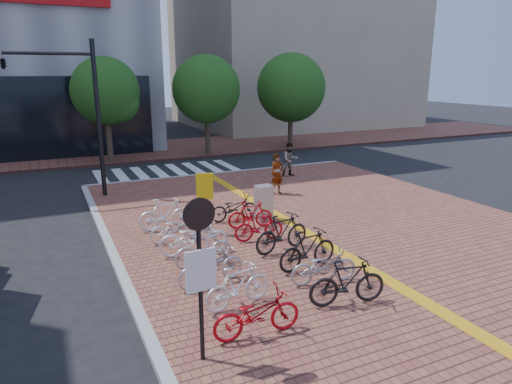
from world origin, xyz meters
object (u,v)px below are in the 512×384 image
bike_2 (211,266)px  bike_9 (308,249)px  pedestrian_b (290,160)px  bike_12 (250,214)px  bike_5 (177,227)px  notice_sign (200,261)px  utility_box (264,203)px  bike_6 (166,214)px  bike_1 (238,286)px  bike_10 (282,232)px  bike_3 (204,249)px  bike_13 (234,208)px  bike_0 (257,314)px  yellow_sign (204,192)px  bike_8 (324,266)px  traffic_light_pole (56,91)px  pedestrian_a (277,174)px  bike_4 (194,237)px  bike_11 (259,226)px  bike_7 (347,282)px

bike_2 → bike_9: (2.64, -0.21, 0.08)m
pedestrian_b → bike_12: bearing=-122.0°
bike_5 → notice_sign: notice_sign is taller
utility_box → bike_6: bearing=171.7°
bike_6 → bike_1: bearing=-177.8°
bike_10 → bike_6: bearing=27.4°
bike_3 → pedestrian_b: 11.46m
notice_sign → bike_13: bearing=63.5°
bike_5 → bike_9: size_ratio=0.94×
bike_0 → yellow_sign: yellow_sign is taller
bike_2 → bike_13: 5.03m
bike_8 → bike_12: bike_12 is taller
bike_1 → traffic_light_pole: bearing=4.8°
bike_1 → bike_12: size_ratio=1.08×
bike_3 → pedestrian_a: (5.32, 5.87, 0.38)m
bike_10 → bike_0: bearing=134.6°
bike_4 → bike_3: bearing=-174.1°
bike_2 → bike_10: size_ratio=0.95×
bike_4 → bike_12: bearing=-53.3°
bike_12 → notice_sign: size_ratio=0.50×
bike_13 → bike_3: bearing=146.2°
bike_8 → bike_10: (0.07, 2.29, 0.11)m
bike_11 → pedestrian_b: size_ratio=0.93×
bike_9 → pedestrian_b: size_ratio=1.08×
bike_1 → traffic_light_pole: 12.21m
bike_9 → yellow_sign: bearing=16.1°
bike_2 → bike_7: bearing=-142.6°
pedestrian_b → pedestrian_a: bearing=-121.6°
bike_2 → bike_11: size_ratio=1.15×
bike_4 → bike_12: size_ratio=1.29×
bike_2 → pedestrian_b: size_ratio=1.07×
bike_0 → bike_1: bike_1 is taller
bike_7 → bike_9: size_ratio=1.00×
bike_6 → yellow_sign: size_ratio=0.90×
yellow_sign → bike_10: bearing=-57.7°
bike_9 → bike_13: bearing=-3.7°
bike_7 → bike_8: size_ratio=1.05×
bike_7 → traffic_light_pole: (-5.13, 12.16, 3.84)m
bike_7 → bike_5: bearing=34.9°
yellow_sign → pedestrian_b: bearing=43.0°
pedestrian_a → traffic_light_pole: traffic_light_pole is taller
bike_9 → traffic_light_pole: traffic_light_pole is taller
traffic_light_pole → bike_8: bearing=-64.5°
traffic_light_pole → bike_4: bearing=-69.8°
bike_9 → utility_box: (0.75, 4.18, 0.08)m
notice_sign → bike_4: bearing=74.2°
pedestrian_a → traffic_light_pole: bearing=148.2°
bike_13 → pedestrian_b: size_ratio=1.04×
bike_1 → bike_0: bearing=165.1°
bike_5 → bike_11: 2.54m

